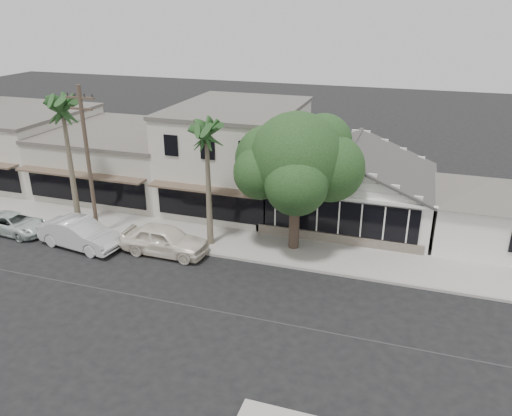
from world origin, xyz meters
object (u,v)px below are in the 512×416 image
(car_1, at_px, (80,234))
(shade_tree, at_px, (296,161))
(car_0, at_px, (165,240))
(utility_pole, at_px, (88,160))
(car_2, at_px, (15,224))

(car_1, xyz_separation_m, shade_tree, (11.67, 3.77, 4.37))
(car_0, height_order, car_1, car_0)
(utility_pole, xyz_separation_m, car_1, (-0.03, -1.57, -3.96))
(car_1, distance_m, car_2, 5.02)
(shade_tree, bearing_deg, car_2, -168.53)
(utility_pole, distance_m, car_1, 4.26)
(car_0, height_order, shade_tree, shade_tree)
(shade_tree, bearing_deg, car_0, -155.88)
(car_2, relative_size, shade_tree, 0.55)
(utility_pole, bearing_deg, car_0, -8.99)
(shade_tree, bearing_deg, utility_pole, -169.30)
(car_0, relative_size, shade_tree, 0.63)
(car_1, height_order, car_2, car_1)
(utility_pole, bearing_deg, shade_tree, 10.70)
(car_2, xyz_separation_m, shade_tree, (16.67, 3.38, 4.59))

